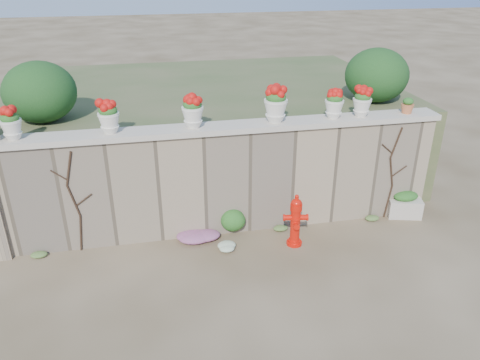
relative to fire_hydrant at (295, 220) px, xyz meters
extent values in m
plane|color=#4C3C26|center=(-1.11, -0.99, -0.51)|extent=(80.00, 80.00, 0.00)
cube|color=gray|center=(-1.11, 0.81, 0.49)|extent=(8.00, 0.40, 2.00)
cube|color=#C1B4A3|center=(-1.11, 0.81, 1.54)|extent=(8.10, 0.52, 0.10)
cube|color=#384C23|center=(-1.11, 4.01, 0.49)|extent=(9.00, 6.00, 2.00)
ellipsoid|color=#143814|center=(-4.31, 2.01, 2.04)|extent=(1.30, 1.30, 1.10)
ellipsoid|color=#143814|center=(2.29, 2.01, 2.04)|extent=(1.30, 1.30, 1.10)
cylinder|color=black|center=(-3.77, 0.59, -0.16)|extent=(0.12, 0.04, 0.70)
cylinder|color=black|center=(-3.80, 0.59, 0.49)|extent=(0.17, 0.04, 0.61)
cylinder|color=black|center=(-3.79, 0.59, 1.09)|extent=(0.18, 0.04, 0.61)
cylinder|color=black|center=(-3.63, 0.59, 0.49)|extent=(0.30, 0.02, 0.22)
cylinder|color=black|center=(-3.96, 0.59, 0.99)|extent=(0.25, 0.02, 0.21)
cylinder|color=black|center=(2.13, 0.59, -0.16)|extent=(0.12, 0.04, 0.70)
cylinder|color=black|center=(2.10, 0.59, 0.49)|extent=(0.17, 0.04, 0.61)
cylinder|color=black|center=(2.11, 0.59, 1.09)|extent=(0.18, 0.04, 0.61)
cylinder|color=black|center=(2.27, 0.59, 0.49)|extent=(0.30, 0.02, 0.22)
cylinder|color=black|center=(1.94, 0.59, 0.99)|extent=(0.25, 0.02, 0.21)
cylinder|color=red|center=(0.00, 0.00, -0.48)|extent=(0.29, 0.29, 0.05)
cylinder|color=red|center=(0.00, 0.00, -0.10)|extent=(0.17, 0.17, 0.63)
cylinder|color=red|center=(0.00, 0.00, 0.05)|extent=(0.21, 0.21, 0.04)
cylinder|color=red|center=(0.00, 0.00, 0.27)|extent=(0.21, 0.21, 0.12)
ellipsoid|color=red|center=(0.00, 0.00, 0.37)|extent=(0.19, 0.19, 0.14)
cylinder|color=red|center=(0.00, 0.00, 0.45)|extent=(0.07, 0.07, 0.10)
cylinder|color=red|center=(-0.14, 0.03, 0.05)|extent=(0.16, 0.13, 0.10)
cylinder|color=red|center=(0.14, -0.02, 0.05)|extent=(0.16, 0.13, 0.10)
cylinder|color=red|center=(-0.02, -0.11, -0.05)|extent=(0.11, 0.12, 0.09)
cube|color=#C1B4A3|center=(2.49, 0.56, -0.32)|extent=(0.73, 0.53, 0.38)
ellipsoid|color=#1E5119|center=(2.49, 0.56, -0.06)|extent=(0.56, 0.42, 0.19)
ellipsoid|color=#1E5119|center=(-0.99, 0.49, -0.18)|extent=(0.69, 0.62, 0.65)
ellipsoid|color=#CB28B1|center=(-1.71, 0.48, -0.40)|extent=(0.79, 0.53, 0.21)
ellipsoid|color=white|center=(-1.23, 0.05, -0.43)|extent=(0.44, 0.35, 0.16)
ellipsoid|color=#1E5119|center=(-4.58, 0.81, 1.95)|extent=(0.29, 0.29, 0.17)
ellipsoid|color=#BB110B|center=(-4.58, 0.81, 2.03)|extent=(0.25, 0.25, 0.18)
ellipsoid|color=#1E5119|center=(-3.06, 0.81, 1.98)|extent=(0.31, 0.31, 0.18)
ellipsoid|color=#BB110B|center=(-3.06, 0.81, 2.05)|extent=(0.27, 0.27, 0.19)
ellipsoid|color=#1E5119|center=(-1.67, 0.81, 2.00)|extent=(0.32, 0.32, 0.19)
ellipsoid|color=#BB110B|center=(-1.67, 0.81, 2.08)|extent=(0.28, 0.28, 0.20)
ellipsoid|color=#1E5119|center=(-0.21, 0.81, 2.04)|extent=(0.36, 0.36, 0.22)
ellipsoid|color=#BB110B|center=(-0.21, 0.81, 2.13)|extent=(0.32, 0.32, 0.23)
ellipsoid|color=#1E5119|center=(0.89, 0.81, 1.96)|extent=(0.30, 0.30, 0.18)
ellipsoid|color=#BB110B|center=(0.89, 0.81, 2.04)|extent=(0.26, 0.26, 0.19)
ellipsoid|color=#1E5119|center=(1.43, 0.81, 1.96)|extent=(0.30, 0.30, 0.18)
ellipsoid|color=#BB110B|center=(1.43, 0.81, 2.04)|extent=(0.26, 0.26, 0.18)
ellipsoid|color=#1E5119|center=(2.36, 0.81, 1.81)|extent=(0.20, 0.20, 0.14)
camera|label=1|loc=(-2.43, -6.88, 4.25)|focal=35.00mm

